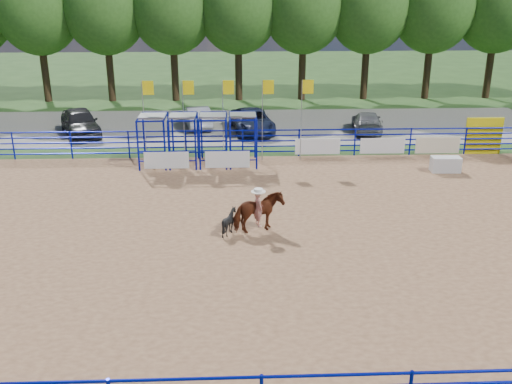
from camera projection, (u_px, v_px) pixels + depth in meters
ground at (248, 234)px, 21.09m from camera, size 120.00×120.00×0.00m
arena_dirt at (248, 234)px, 21.09m from camera, size 30.00×20.00×0.02m
gravel_strip at (241, 126)px, 37.04m from camera, size 40.00×10.00×0.01m
announcer_table at (446, 164)px, 27.93m from camera, size 1.42×0.71×0.74m
horse_and_rider at (258, 210)px, 20.99m from camera, size 2.00×1.43×2.38m
calf at (229, 222)px, 20.99m from camera, size 1.06×1.01×0.93m
car_a at (80, 122)px, 34.53m from camera, size 3.62×5.15×1.63m
car_b at (197, 116)px, 36.65m from camera, size 2.17×4.27×1.34m
car_c at (252, 121)px, 35.37m from camera, size 2.95×5.26×1.39m
car_d at (367, 122)px, 35.42m from camera, size 2.32×4.44×1.23m
perimeter_fence at (248, 216)px, 20.83m from camera, size 30.10×20.10×1.50m
chute_assembly at (206, 140)px, 28.87m from camera, size 19.32×2.41×4.20m
treeline at (238, 0)px, 42.88m from camera, size 56.40×6.40×11.24m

